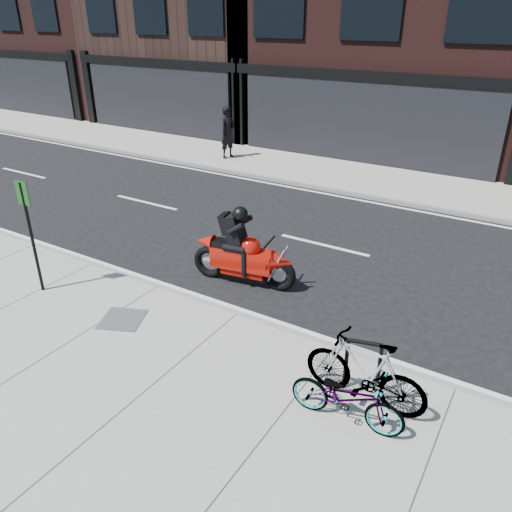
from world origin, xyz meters
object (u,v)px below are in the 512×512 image
Objects in this scene: pedestrian at (228,132)px; sign_post at (30,228)px; bike_rack at (363,362)px; motorcycle at (248,254)px; bicycle_front at (347,397)px; utility_grate at (122,319)px; bicycle_rear at (365,371)px.

sign_post reaches higher than pedestrian.
bike_rack is 0.46× the size of pedestrian.
motorcycle is at bearing 147.90° from bike_rack.
sign_post reaches higher than motorcycle.
bicycle_front reaches higher than utility_grate.
bicycle_front is at bearing -5.59° from bicycle_rear.
utility_grate is at bearing 83.20° from bicycle_front.
motorcycle is 1.01× the size of sign_post.
bike_rack is 6.77m from sign_post.
sign_post is at bearing -86.20° from bicycle_rear.
bicycle_front is 0.88× the size of bicycle_rear.
sign_post reaches higher than bicycle_rear.
bicycle_front is at bearing -129.78° from pedestrian.
bike_rack reaches higher than bicycle_front.
bike_rack is at bearing -150.91° from bicycle_rear.
utility_grate is (-1.14, -2.58, -0.58)m from motorcycle.
bike_rack is 4.54m from utility_grate.
utility_grate is at bearing -3.00° from sign_post.
motorcycle is at bearing 46.47° from bicycle_front.
bicycle_rear is 14.01m from pedestrian.
pedestrian is at bearing -136.45° from bicycle_rear.
bike_rack is at bearing 6.18° from utility_grate.
bike_rack is 3.95m from motorcycle.
bicycle_rear is 6.87m from sign_post.
pedestrian is at bearing 99.72° from sign_post.
pedestrian is at bearing 114.57° from utility_grate.
motorcycle reaches higher than bicycle_front.
bike_rack is 1.21× the size of utility_grate.
motorcycle is (-3.46, 2.31, 0.03)m from bicycle_rear.
bicycle_rear reaches higher than bicycle_front.
bike_rack is 0.49× the size of bicycle_rear.
sign_post reaches higher than bicycle_front.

